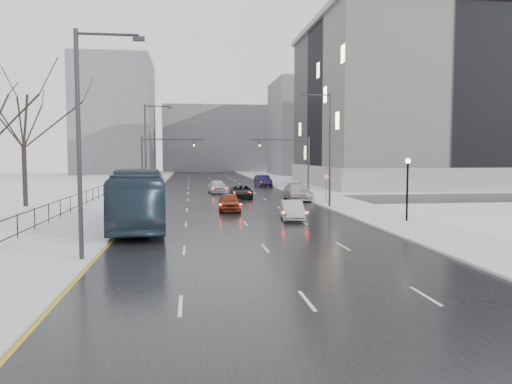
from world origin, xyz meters
name	(u,v)px	position (x,y,z in m)	size (l,w,h in m)	color
road	(220,192)	(0.00, 60.00, 0.02)	(16.00, 150.00, 0.04)	black
cross_road	(227,201)	(0.00, 48.00, 0.02)	(130.00, 10.00, 0.04)	black
sidewalk_left	(135,192)	(-10.50, 60.00, 0.08)	(5.00, 150.00, 0.16)	silver
sidewalk_right	(302,191)	(10.50, 60.00, 0.08)	(5.00, 150.00, 0.16)	silver
park_strip	(54,193)	(-20.00, 60.00, 0.06)	(14.00, 150.00, 0.12)	white
tree_park_e	(26,207)	(-18.20, 44.00, 0.00)	(9.45, 9.45, 13.50)	black
iron_fence	(40,216)	(-13.00, 30.00, 0.91)	(0.06, 70.00, 1.30)	black
streetlight_r_mid	(328,144)	(8.17, 40.00, 5.62)	(2.95, 0.25, 10.00)	#2D2D33
streetlight_l_near	(84,133)	(-8.17, 20.00, 5.62)	(2.95, 0.25, 10.00)	#2D2D33
streetlight_l_far	(148,146)	(-8.17, 52.00, 5.62)	(2.95, 0.25, 10.00)	#2D2D33
lamppost_r_mid	(408,180)	(11.00, 30.00, 2.94)	(0.36, 0.36, 4.28)	black
mast_signal_right	(298,160)	(7.33, 48.00, 4.11)	(6.10, 0.33, 6.50)	#2D2D33
mast_signal_left	(153,160)	(-7.33, 48.00, 4.11)	(6.10, 0.33, 6.50)	#2D2D33
no_uturn_sign	(326,180)	(9.20, 44.00, 2.30)	(0.60, 0.06, 2.70)	#2D2D33
civic_building	(439,113)	(35.00, 72.00, 11.21)	(41.00, 31.00, 24.80)	gray
bldg_far_right	(323,128)	(28.00, 115.00, 11.00)	(24.00, 20.00, 22.00)	slate
bldg_far_left	(115,117)	(-22.00, 125.00, 14.00)	(18.00, 22.00, 28.00)	slate
bldg_far_center	(218,139)	(4.00, 140.00, 9.00)	(30.00, 18.00, 18.00)	slate
bus	(138,198)	(-7.00, 30.38, 1.89)	(3.11, 13.28, 3.70)	#202F3F
sedan_center_near	(229,202)	(-0.50, 38.62, 0.79)	(1.76, 4.39, 1.49)	maroon
sedan_right_near	(292,210)	(3.50, 32.46, 0.73)	(1.47, 4.21, 1.39)	#ACABAF
sedan_right_cross	(241,192)	(1.68, 50.43, 0.73)	(2.30, 4.99, 1.39)	black
sedan_right_far	(298,192)	(7.20, 47.68, 0.89)	(2.38, 5.86, 1.70)	#ACACB1
sedan_center_far	(217,186)	(-0.50, 57.92, 0.85)	(1.92, 4.77, 1.63)	#B7B9BC
sedan_right_distant	(263,181)	(6.82, 69.78, 0.86)	(1.73, 4.95, 1.63)	#171339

